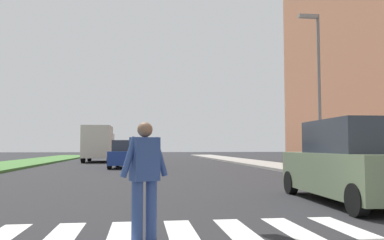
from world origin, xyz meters
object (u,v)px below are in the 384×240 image
at_px(pedestrian_performer, 145,175).
at_px(sedan_midblock, 127,155).
at_px(suv_crossing, 353,164).
at_px(truck_box_delivery, 99,143).
at_px(street_lamp_right, 317,78).

bearing_deg(pedestrian_performer, sedan_midblock, 92.73).
bearing_deg(suv_crossing, truck_box_delivery, 108.01).
distance_m(street_lamp_right, suv_crossing, 10.01).
bearing_deg(sedan_midblock, pedestrian_performer, -87.27).
distance_m(street_lamp_right, pedestrian_performer, 14.94).
bearing_deg(street_lamp_right, truck_box_delivery, 123.47).
height_order(pedestrian_performer, sedan_midblock, sedan_midblock).
relative_size(suv_crossing, truck_box_delivery, 0.75).
xyz_separation_m(street_lamp_right, sedan_midblock, (-9.15, 7.72, -3.80)).
height_order(street_lamp_right, suv_crossing, street_lamp_right).
bearing_deg(suv_crossing, sedan_midblock, 109.77).
xyz_separation_m(pedestrian_performer, sedan_midblock, (-0.94, 19.65, -0.13)).
bearing_deg(sedan_midblock, suv_crossing, -70.23).
xyz_separation_m(suv_crossing, truck_box_delivery, (-8.72, 26.82, 0.70)).
xyz_separation_m(street_lamp_right, truck_box_delivery, (-11.96, 18.08, -2.96)).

